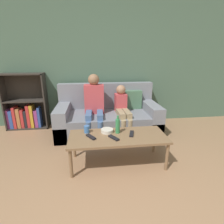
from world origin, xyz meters
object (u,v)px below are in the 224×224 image
at_px(tv_remote_1, 91,137).
at_px(snack_bowl, 107,131).
at_px(person_adult, 94,102).
at_px(couch, 108,117).
at_px(cup_near, 87,129).
at_px(tv_remote_0, 132,134).
at_px(person_child, 122,108).
at_px(tv_remote_2, 114,138).
at_px(bookshelf, 26,108).
at_px(bottle, 118,126).
at_px(coffee_table, 118,138).

distance_m(tv_remote_1, snack_bowl, 0.26).
xyz_separation_m(person_adult, snack_bowl, (0.15, -0.87, -0.19)).
xyz_separation_m(couch, person_adult, (-0.26, -0.10, 0.33)).
xyz_separation_m(cup_near, tv_remote_0, (0.59, -0.13, -0.04)).
relative_size(person_adult, person_child, 1.23).
bearing_deg(tv_remote_2, person_adult, 69.09).
distance_m(tv_remote_0, tv_remote_1, 0.53).
relative_size(tv_remote_0, tv_remote_1, 1.04).
distance_m(bookshelf, person_child, 1.93).
relative_size(bookshelf, bottle, 4.46).
height_order(tv_remote_1, tv_remote_2, same).
relative_size(couch, person_adult, 1.70).
relative_size(tv_remote_2, bottle, 0.70).
bearing_deg(tv_remote_1, bookshelf, 98.39).
bearing_deg(coffee_table, couch, 90.80).
relative_size(person_adult, tv_remote_2, 6.44).
xyz_separation_m(tv_remote_1, snack_bowl, (0.22, 0.14, 0.01)).
bearing_deg(tv_remote_2, bookshelf, 103.40).
distance_m(bookshelf, bottle, 2.14).
xyz_separation_m(coffee_table, snack_bowl, (-0.13, 0.13, 0.06)).
xyz_separation_m(tv_remote_0, tv_remote_2, (-0.25, -0.09, 0.00)).
bearing_deg(cup_near, couch, 67.90).
distance_m(cup_near, tv_remote_0, 0.60).
bearing_deg(tv_remote_2, tv_remote_0, -12.32).
distance_m(tv_remote_1, bottle, 0.38).
height_order(coffee_table, tv_remote_2, tv_remote_2).
height_order(couch, coffee_table, couch).
distance_m(couch, snack_bowl, 0.99).
bearing_deg(couch, person_child, -31.93).
height_order(person_child, tv_remote_2, person_child).
xyz_separation_m(bookshelf, coffee_table, (1.62, -1.47, -0.03)).
bearing_deg(snack_bowl, cup_near, 175.54).
distance_m(person_adult, snack_bowl, 0.90).
distance_m(person_adult, person_child, 0.52).
height_order(person_child, tv_remote_1, person_child).
xyz_separation_m(coffee_table, tv_remote_0, (0.19, 0.02, 0.05)).
relative_size(cup_near, tv_remote_2, 0.57).
bearing_deg(couch, snack_bowl, -96.58).
bearing_deg(bookshelf, cup_near, -47.13).
height_order(bookshelf, person_child, bookshelf).
relative_size(person_child, tv_remote_1, 5.24).
bearing_deg(person_adult, bookshelf, 163.38).
distance_m(coffee_table, bottle, 0.17).
xyz_separation_m(person_adult, tv_remote_2, (0.21, -1.07, -0.20)).
bearing_deg(snack_bowl, couch, 83.42).
height_order(couch, bookshelf, bookshelf).
xyz_separation_m(person_adult, cup_near, (-0.13, -0.85, -0.16)).
height_order(person_child, bottle, person_child).
bearing_deg(coffee_table, person_adult, 105.28).
bearing_deg(person_adult, tv_remote_2, -76.40).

